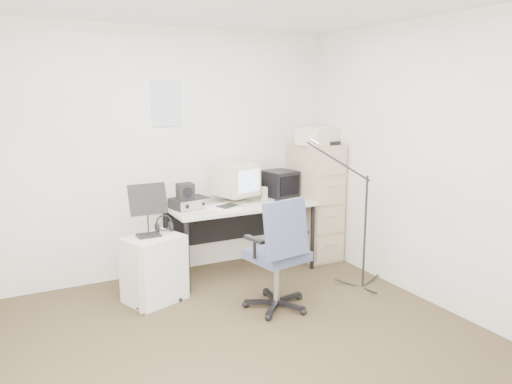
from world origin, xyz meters
name	(u,v)px	position (x,y,z in m)	size (l,w,h in m)	color
floor	(250,345)	(0.00, 0.00, -0.01)	(3.60, 3.60, 0.01)	#433B2A
wall_back	(170,153)	(0.00, 1.80, 1.25)	(3.60, 0.02, 2.50)	white
wall_front	(456,254)	(0.00, -1.80, 1.25)	(3.60, 0.02, 2.50)	white
wall_right	(434,164)	(1.80, 0.00, 1.25)	(0.02, 3.60, 2.50)	white
wall_calendar	(166,104)	(-0.02, 1.79, 1.75)	(0.30, 0.02, 0.44)	white
filing_cabinet	(315,201)	(1.58, 1.48, 0.65)	(0.40, 0.60, 1.30)	#9E947C
printer	(319,136)	(1.58, 1.43, 1.39)	(0.46, 0.31, 0.18)	silver
desk	(241,237)	(0.63, 1.45, 0.36)	(1.50, 0.70, 0.73)	beige
crt_monitor	(235,183)	(0.62, 1.54, 0.93)	(0.37, 0.39, 0.40)	silver
crt_tv	(280,183)	(1.18, 1.59, 0.87)	(0.31, 0.33, 0.28)	black
desk_speaker	(263,193)	(0.93, 1.52, 0.80)	(0.07, 0.07, 0.13)	#BFB698
keyboard	(249,206)	(0.63, 1.27, 0.74)	(0.45, 0.16, 0.03)	silver
mouse	(278,202)	(0.98, 1.27, 0.75)	(0.07, 0.11, 0.03)	black
radio_receiver	(189,203)	(0.10, 1.52, 0.78)	(0.35, 0.25, 0.10)	black
radio_speaker	(185,191)	(0.05, 1.49, 0.91)	(0.15, 0.14, 0.15)	black
papers	(224,208)	(0.38, 1.31, 0.74)	(0.24, 0.32, 0.02)	white
pc_tower	(287,243)	(1.26, 1.56, 0.19)	(0.18, 0.40, 0.38)	silver
office_chair	(277,253)	(0.50, 0.47, 0.50)	(0.58, 0.58, 1.01)	#3E486B
side_cart	(154,269)	(-0.40, 1.12, 0.30)	(0.49, 0.39, 0.60)	silver
music_stand	(147,210)	(-0.43, 1.16, 0.85)	(0.33, 0.18, 0.49)	black
headphones	(164,226)	(-0.26, 1.23, 0.65)	(0.17, 0.17, 0.03)	black
mic_stand	(366,215)	(1.49, 0.50, 0.72)	(0.02, 0.02, 1.44)	black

